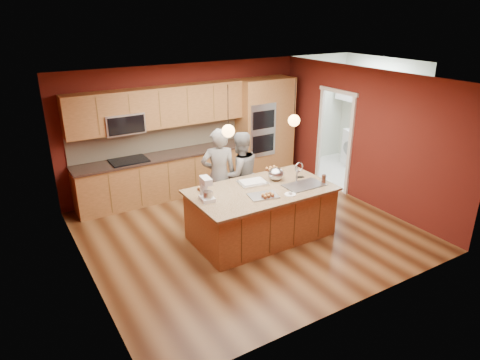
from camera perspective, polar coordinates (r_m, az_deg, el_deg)
floor at (r=7.78m, az=0.97°, el=-6.78°), size 5.50×5.50×0.00m
ceiling at (r=6.91m, az=1.12°, el=13.27°), size 5.50×5.50×0.00m
wall_back at (r=9.35m, az=-7.20°, el=6.94°), size 5.50×0.00×5.50m
wall_front at (r=5.45m, az=15.22°, el=-4.87°), size 5.50×0.00×5.50m
wall_left at (r=6.31m, az=-20.62°, el=-1.78°), size 0.00×5.00×5.00m
wall_right at (r=8.94m, az=16.20°, el=5.54°), size 0.00×5.00×5.00m
cabinet_run at (r=8.98m, az=-10.37°, el=3.69°), size 3.74×0.64×2.30m
oven_column at (r=10.02m, az=3.30°, el=6.90°), size 1.30×0.62×2.30m
doorway_trim at (r=9.55m, az=12.46°, el=5.02°), size 0.08×1.11×2.20m
laundry_room at (r=10.76m, az=17.82°, el=11.31°), size 2.60×2.70×2.70m
pendant_left at (r=6.56m, az=-1.57°, el=6.59°), size 0.20×0.20×0.80m
pendant_right at (r=7.25m, az=7.22°, el=7.91°), size 0.20×0.20×0.80m
island at (r=7.43m, az=2.92°, el=-4.31°), size 2.43×1.36×1.28m
person_left at (r=7.83m, az=-2.84°, el=0.58°), size 0.76×0.62×1.78m
person_right at (r=8.06m, az=-0.04°, el=0.75°), size 0.83×0.67×1.65m
stand_mixer at (r=6.78m, az=-4.51°, el=-1.41°), size 0.23×0.30×0.38m
sheet_cake at (r=7.46m, az=1.69°, el=-0.31°), size 0.53×0.42×0.05m
cooling_rack at (r=6.96m, az=3.12°, el=-2.11°), size 0.52×0.42×0.02m
mixing_bowl at (r=7.61m, az=4.82°, el=0.80°), size 0.28×0.28×0.24m
plate at (r=7.06m, az=6.72°, el=-1.92°), size 0.19×0.19×0.01m
tumbler at (r=7.62m, az=11.10°, el=0.16°), size 0.07×0.07×0.15m
phone at (r=7.81m, az=7.99°, el=0.39°), size 0.16×0.11×0.01m
cupcakes_left at (r=7.16m, az=-4.99°, el=-1.26°), size 0.15×0.22×0.07m
cupcakes_rack at (r=6.89m, az=3.71°, el=-2.04°), size 0.21×0.14×0.06m
cupcakes_right at (r=8.01m, az=4.58°, el=1.33°), size 0.24×0.32×0.07m
washer at (r=10.80m, az=17.83°, el=3.04°), size 0.67×0.69×0.88m
dryer at (r=11.22m, az=15.32°, el=4.10°), size 0.73×0.74×0.91m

